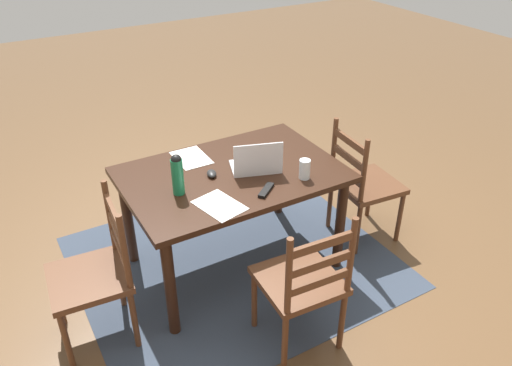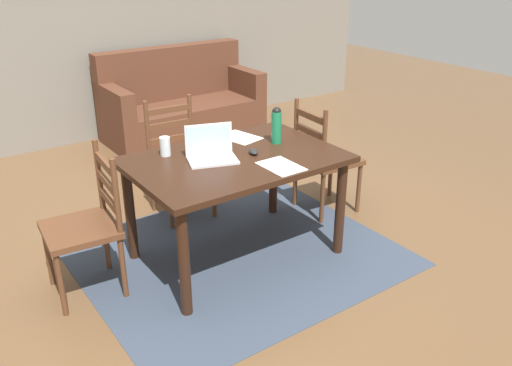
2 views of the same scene
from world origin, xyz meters
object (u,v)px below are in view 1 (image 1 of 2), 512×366
(laptop, at_px, (257,163))
(computer_mouse, at_px, (212,174))
(chair_right_far, at_px, (95,275))
(drinking_glass, at_px, (305,169))
(chair_left_far, at_px, (363,184))
(dining_table, at_px, (232,185))
(tv_remote, at_px, (266,190))
(water_bottle, at_px, (177,174))
(chair_far_head, at_px, (303,283))

(laptop, xyz_separation_m, computer_mouse, (0.28, -0.09, -0.04))
(chair_right_far, bearing_deg, drinking_glass, 175.49)
(chair_left_far, xyz_separation_m, computer_mouse, (1.13, -0.21, 0.32))
(dining_table, bearing_deg, drinking_glass, 140.63)
(tv_remote, bearing_deg, chair_right_far, -134.93)
(water_bottle, xyz_separation_m, tv_remote, (-0.47, 0.25, -0.13))
(laptop, distance_m, computer_mouse, 0.30)
(dining_table, height_order, drinking_glass, drinking_glass)
(laptop, height_order, computer_mouse, laptop)
(dining_table, bearing_deg, tv_remote, 102.40)
(chair_left_far, distance_m, tv_remote, 0.99)
(chair_far_head, bearing_deg, drinking_glass, -124.11)
(chair_far_head, bearing_deg, dining_table, -90.17)
(laptop, bearing_deg, chair_right_far, 6.16)
(dining_table, height_order, tv_remote, tv_remote)
(computer_mouse, xyz_separation_m, tv_remote, (-0.21, 0.34, -0.01))
(computer_mouse, distance_m, tv_remote, 0.40)
(chair_far_head, height_order, tv_remote, chair_far_head)
(water_bottle, distance_m, drinking_glass, 0.81)
(chair_left_far, bearing_deg, chair_right_far, 0.20)
(chair_left_far, distance_m, drinking_glass, 0.74)
(tv_remote, bearing_deg, drinking_glass, 55.51)
(tv_remote, bearing_deg, dining_table, 154.24)
(water_bottle, height_order, tv_remote, water_bottle)
(chair_left_far, xyz_separation_m, tv_remote, (0.93, 0.13, 0.31))
(computer_mouse, bearing_deg, drinking_glass, 164.78)
(drinking_glass, height_order, computer_mouse, drinking_glass)
(chair_far_head, xyz_separation_m, tv_remote, (-0.07, -0.53, 0.31))
(chair_far_head, relative_size, chair_left_far, 1.00)
(chair_far_head, height_order, computer_mouse, chair_far_head)
(chair_left_far, bearing_deg, dining_table, -10.64)
(dining_table, distance_m, water_bottle, 0.47)
(dining_table, xyz_separation_m, computer_mouse, (0.14, -0.02, 0.12))
(dining_table, bearing_deg, chair_right_far, 11.02)
(chair_far_head, distance_m, chair_left_far, 1.20)
(laptop, height_order, tv_remote, laptop)
(computer_mouse, relative_size, tv_remote, 0.59)
(chair_left_far, bearing_deg, laptop, -7.82)
(water_bottle, height_order, drinking_glass, water_bottle)
(chair_right_far, height_order, chair_far_head, same)
(chair_left_far, height_order, laptop, laptop)
(chair_left_far, relative_size, water_bottle, 3.57)
(chair_far_head, xyz_separation_m, water_bottle, (0.40, -0.78, 0.44))
(dining_table, height_order, computer_mouse, computer_mouse)
(chair_right_far, xyz_separation_m, water_bottle, (-0.60, -0.12, 0.44))
(drinking_glass, height_order, tv_remote, drinking_glass)
(dining_table, xyz_separation_m, chair_left_far, (-1.00, 0.19, -0.20))
(chair_left_far, relative_size, laptop, 2.54)
(chair_right_far, relative_size, tv_remote, 5.59)
(drinking_glass, xyz_separation_m, tv_remote, (0.30, 0.02, -0.06))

